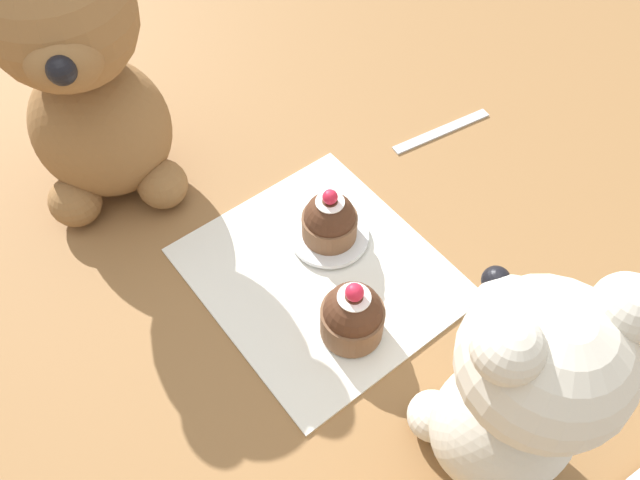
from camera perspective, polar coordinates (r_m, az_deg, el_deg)
name	(u,v)px	position (r m, az deg, el deg)	size (l,w,h in m)	color
ground_plane	(320,274)	(0.61, 0.00, -3.12)	(4.00, 4.00, 0.00)	olive
knitted_placemat	(320,272)	(0.60, 0.00, -2.97)	(0.21, 0.24, 0.01)	silver
teddy_bear_cream	(521,390)	(0.45, 17.88, -12.95)	(0.13, 0.13, 0.23)	beige
teddy_bear_tan	(84,81)	(0.62, -20.81, 13.43)	(0.17, 0.16, 0.28)	olive
cupcake_near_cream_bear	(353,315)	(0.55, 3.00, -6.88)	(0.06, 0.06, 0.07)	brown
saucer_plate	(329,235)	(0.62, 0.86, 0.46)	(0.08, 0.08, 0.01)	silver
cupcake_near_tan_bear	(330,220)	(0.60, 0.89, 1.84)	(0.05, 0.05, 0.06)	brown
teaspoon	(442,130)	(0.74, 11.06, 9.80)	(0.13, 0.01, 0.01)	silver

